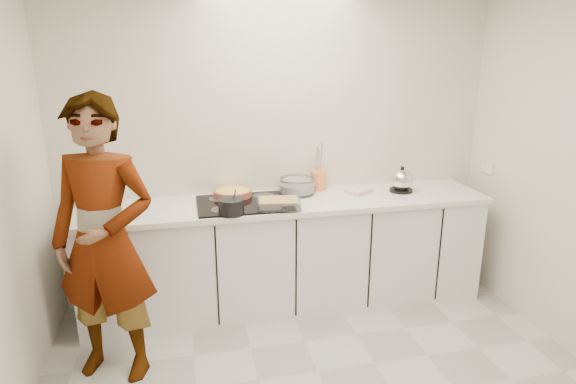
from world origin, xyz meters
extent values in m
cube|color=silver|center=(0.00, 1.60, 1.30)|extent=(3.60, 0.00, 2.60)
cube|color=white|center=(1.79, 1.33, 1.07)|extent=(0.02, 0.15, 0.09)
cube|color=white|center=(0.00, 1.28, 0.43)|extent=(3.20, 0.58, 0.87)
cube|color=white|center=(0.00, 1.28, 0.89)|extent=(3.24, 0.64, 0.04)
cube|color=black|center=(-0.35, 1.26, 0.92)|extent=(0.72, 0.54, 0.01)
cylinder|color=#A55334|center=(-0.42, 1.45, 0.95)|extent=(0.33, 0.33, 0.05)
cylinder|color=#FBD151|center=(-0.42, 1.45, 0.97)|extent=(0.29, 0.29, 0.01)
cylinder|color=black|center=(-0.47, 1.04, 0.98)|extent=(0.22, 0.22, 0.10)
cylinder|color=silver|center=(-0.45, 1.06, 1.02)|extent=(0.04, 0.07, 0.16)
cube|color=silver|center=(-0.12, 1.09, 0.95)|extent=(0.35, 0.28, 0.06)
cube|color=#D7B566|center=(-0.12, 1.09, 0.97)|extent=(0.31, 0.24, 0.02)
cylinder|color=silver|center=(0.12, 1.45, 0.98)|extent=(0.32, 0.32, 0.13)
cylinder|color=white|center=(0.12, 1.45, 0.96)|extent=(0.27, 0.27, 0.06)
cube|color=white|center=(0.62, 1.36, 0.93)|extent=(0.25, 0.24, 0.03)
cylinder|color=black|center=(0.99, 1.32, 0.92)|extent=(0.25, 0.25, 0.02)
sphere|color=silver|center=(0.99, 1.32, 1.01)|extent=(0.24, 0.24, 0.19)
sphere|color=black|center=(0.99, 1.32, 1.11)|extent=(0.04, 0.04, 0.03)
cylinder|color=#FD843F|center=(0.33, 1.53, 0.99)|extent=(0.14, 0.14, 0.16)
imported|color=white|center=(-1.30, 0.67, 0.92)|extent=(0.78, 0.64, 1.83)
camera|label=1|loc=(-0.78, -2.27, 2.06)|focal=30.00mm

